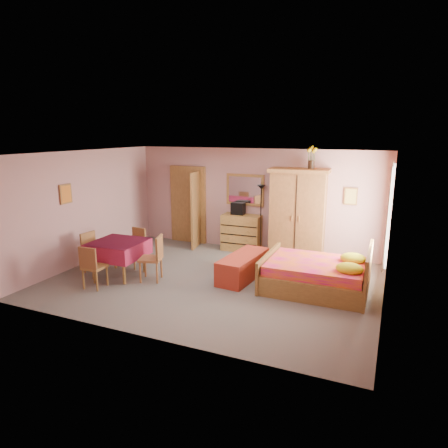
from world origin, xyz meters
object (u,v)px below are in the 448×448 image
at_px(chest_of_drawers, 242,233).
at_px(wall_mirror, 245,190).
at_px(dining_table, 119,259).
at_px(chair_south, 95,266).
at_px(stereo, 238,208).
at_px(bench, 243,266).
at_px(sunflower_vase, 312,157).
at_px(wardrobe, 298,214).
at_px(chair_north, 134,248).
at_px(floor_lamp, 261,219).
at_px(chair_east, 151,258).
at_px(chair_west, 95,253).
at_px(bed, 316,267).

xyz_separation_m(chest_of_drawers, wall_mirror, (0.00, 0.21, 1.08)).
xyz_separation_m(dining_table, chair_south, (-0.03, -0.72, 0.05)).
relative_size(chest_of_drawers, stereo, 3.00).
height_order(stereo, bench, stereo).
bearing_deg(dining_table, sunflower_vase, 38.85).
bearing_deg(bench, wardrobe, 68.00).
distance_m(wardrobe, chair_north, 3.90).
distance_m(floor_lamp, sunflower_vase, 1.99).
bearing_deg(stereo, floor_lamp, 2.73).
bearing_deg(wall_mirror, bench, -68.47).
height_order(floor_lamp, chair_east, floor_lamp).
bearing_deg(chair_east, dining_table, 76.30).
relative_size(floor_lamp, chair_north, 1.97).
relative_size(dining_table, chair_south, 1.20).
relative_size(wall_mirror, floor_lamp, 0.59).
bearing_deg(bench, chest_of_drawers, 111.87).
bearing_deg(wall_mirror, wardrobe, -10.56).
distance_m(bench, chair_west, 3.24).
height_order(floor_lamp, sunflower_vase, sunflower_vase).
relative_size(wall_mirror, chair_north, 1.17).
bearing_deg(floor_lamp, stereo, -177.27).
distance_m(wall_mirror, bed, 3.28).
height_order(chair_south, chair_east, chair_east).
bearing_deg(wall_mirror, floor_lamp, -16.33).
distance_m(chair_north, chair_west, 0.86).
bearing_deg(wardrobe, chair_south, -136.79).
height_order(sunflower_vase, dining_table, sunflower_vase).
xyz_separation_m(chair_north, chair_east, (0.83, -0.58, 0.04)).
relative_size(wardrobe, bench, 1.45).
distance_m(wall_mirror, chair_south, 4.26).
bearing_deg(chair_east, sunflower_vase, -61.78).
bearing_deg(chair_south, bed, 19.64).
bearing_deg(wall_mirror, bed, -41.32).
relative_size(stereo, chair_south, 0.38).
xyz_separation_m(floor_lamp, chair_south, (-2.23, -3.57, -0.43)).
xyz_separation_m(stereo, sunflower_vase, (1.82, -0.06, 1.34)).
height_order(chest_of_drawers, wardrobe, wardrobe).
distance_m(stereo, chair_north, 2.83).
bearing_deg(bench, wall_mirror, 109.84).
xyz_separation_m(chair_south, chair_west, (-0.60, 0.70, 0.01)).
distance_m(floor_lamp, chair_north, 3.20).
bearing_deg(chair_east, bed, -92.48).
xyz_separation_m(floor_lamp, dining_table, (-2.20, -2.85, -0.48)).
distance_m(stereo, chair_east, 2.96).
relative_size(wall_mirror, bench, 0.68).
bearing_deg(dining_table, chair_north, 95.93).
bearing_deg(wardrobe, chest_of_drawers, 172.19).
bearing_deg(sunflower_vase, dining_table, -141.15).
bearing_deg(bed, floor_lamp, 131.82).
height_order(bed, chair_east, chair_east).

